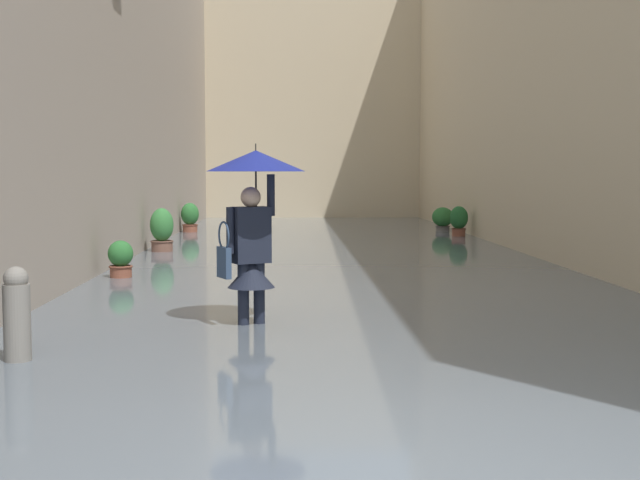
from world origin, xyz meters
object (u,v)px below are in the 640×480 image
person_wading (253,202)px  mooring_bollard (17,322)px  potted_plant_mid_left (443,220)px  potted_plant_far_left (459,222)px  potted_plant_mid_right (190,219)px  potted_plant_near_right (162,232)px  potted_plant_far_right (121,262)px

person_wading → mooring_bollard: bearing=41.6°
potted_plant_mid_left → mooring_bollard: mooring_bollard is taller
mooring_bollard → potted_plant_mid_left: bearing=-112.2°
person_wading → potted_plant_far_left: person_wading is taller
potted_plant_far_left → potted_plant_mid_left: bearing=-87.2°
person_wading → mooring_bollard: size_ratio=2.15×
potted_plant_mid_right → potted_plant_mid_left: (-6.88, -0.04, -0.04)m
potted_plant_near_right → potted_plant_mid_right: bearing=-89.0°
potted_plant_mid_left → potted_plant_near_right: bearing=40.3°
person_wading → potted_plant_mid_left: person_wading is taller
person_wading → potted_plant_far_left: bearing=-110.6°
potted_plant_mid_right → potted_plant_mid_left: 6.88m
potted_plant_far_right → potted_plant_near_right: bearing=-89.8°
person_wading → potted_plant_near_right: person_wading is taller
potted_plant_far_left → potted_plant_far_right: bearing=50.4°
potted_plant_mid_left → person_wading: bearing=72.2°
potted_plant_near_right → potted_plant_far_right: (-0.02, 4.32, -0.15)m
potted_plant_near_right → potted_plant_mid_right: size_ratio=1.10×
person_wading → potted_plant_near_right: size_ratio=2.00×
potted_plant_near_right → potted_plant_far_left: bearing=-150.0°
potted_plant_far_left → potted_plant_mid_right: potted_plant_mid_right is taller
mooring_bollard → person_wading: bearing=-138.4°
potted_plant_far_right → potted_plant_far_left: bearing=-129.6°
potted_plant_far_right → mooring_bollard: bearing=92.7°
potted_plant_mid_right → mooring_bollard: size_ratio=0.98×
potted_plant_far_left → potted_plant_mid_right: size_ratio=0.97×
person_wading → potted_plant_far_right: bearing=-61.7°
potted_plant_near_right → potted_plant_mid_left: (-6.79, -5.75, -0.07)m
potted_plant_far_left → potted_plant_mid_right: 7.19m
potted_plant_near_right → potted_plant_mid_left: bearing=-139.7°
potted_plant_near_right → potted_plant_mid_left: size_ratio=1.28×
potted_plant_mid_right → potted_plant_mid_left: size_ratio=1.16×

